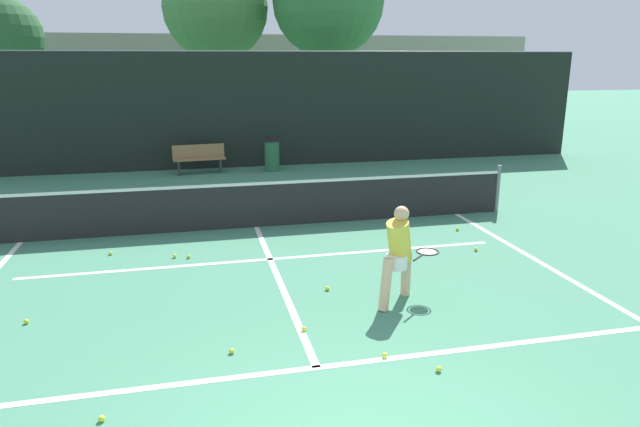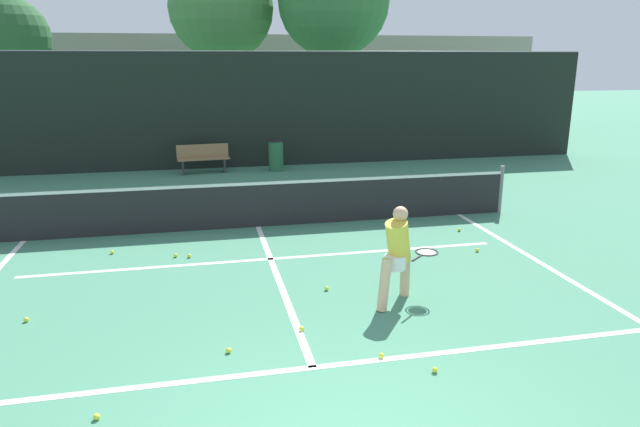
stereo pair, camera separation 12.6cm
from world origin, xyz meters
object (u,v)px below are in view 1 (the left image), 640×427
at_px(player_practicing, 399,251).
at_px(trash_bin, 272,156).
at_px(courtside_bench, 199,158).
at_px(parked_car, 341,129).

bearing_deg(player_practicing, trash_bin, 49.72).
bearing_deg(courtside_bench, trash_bin, -9.01).
height_order(player_practicing, courtside_bench, player_practicing).
relative_size(trash_bin, parked_car, 0.23).
bearing_deg(courtside_bench, parked_car, 36.10).
relative_size(player_practicing, trash_bin, 1.49).
distance_m(player_practicing, parked_car, 15.72).
distance_m(trash_bin, parked_car, 6.38).
xyz_separation_m(player_practicing, courtside_bench, (-2.53, 10.27, -0.29)).
bearing_deg(trash_bin, player_practicing, -88.15).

